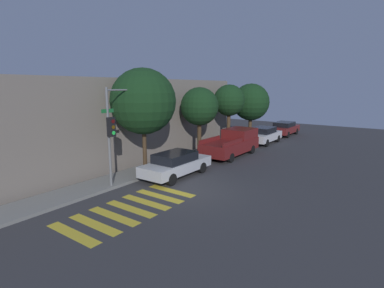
% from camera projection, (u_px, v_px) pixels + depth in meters
% --- Properties ---
extents(ground_plane, '(60.00, 60.00, 0.00)m').
position_uv_depth(ground_plane, '(192.00, 191.00, 14.31)').
color(ground_plane, '#333335').
extents(sidewalk, '(26.00, 1.89, 0.14)m').
position_uv_depth(sidewalk, '(132.00, 175.00, 16.68)').
color(sidewalk, slate).
rests_on(sidewalk, ground).
extents(building_row, '(26.00, 6.00, 5.41)m').
position_uv_depth(building_row, '(82.00, 122.00, 18.68)').
color(building_row, slate).
rests_on(building_row, ground).
extents(crosswalk, '(5.69, 2.60, 0.00)m').
position_uv_depth(crosswalk, '(131.00, 209.00, 12.22)').
color(crosswalk, gold).
rests_on(crosswalk, ground).
extents(traffic_light_pole, '(2.16, 0.56, 4.89)m').
position_uv_depth(traffic_light_pole, '(116.00, 121.00, 14.35)').
color(traffic_light_pole, slate).
rests_on(traffic_light_pole, ground).
extents(sedan_near_corner, '(4.44, 1.77, 1.37)m').
position_uv_depth(sedan_near_corner, '(176.00, 164.00, 16.49)').
color(sedan_near_corner, '#B7BABF').
rests_on(sedan_near_corner, ground).
extents(pickup_truck, '(5.26, 2.11, 1.82)m').
position_uv_depth(pickup_truck, '(233.00, 143.00, 21.65)').
color(pickup_truck, maroon).
rests_on(pickup_truck, ground).
extents(sedan_middle, '(4.23, 1.86, 1.43)m').
position_uv_depth(sedan_middle, '(263.00, 135.00, 26.20)').
color(sedan_middle, silver).
rests_on(sedan_middle, ground).
extents(sedan_far_end, '(4.44, 1.82, 1.38)m').
position_uv_depth(sedan_far_end, '(284.00, 128.00, 30.51)').
color(sedan_far_end, maroon).
rests_on(sedan_far_end, ground).
extents(tree_near_corner, '(3.64, 3.64, 5.93)m').
position_uv_depth(tree_near_corner, '(143.00, 101.00, 16.45)').
color(tree_near_corner, '#42301E').
rests_on(tree_near_corner, ground).
extents(tree_midblock, '(2.68, 2.68, 4.88)m').
position_uv_depth(tree_midblock, '(199.00, 107.00, 20.93)').
color(tree_midblock, '#42301E').
rests_on(tree_midblock, ground).
extents(tree_far_end, '(2.54, 2.54, 5.08)m').
position_uv_depth(tree_far_end, '(229.00, 101.00, 24.26)').
color(tree_far_end, '#4C3823').
rests_on(tree_far_end, ground).
extents(tree_behind_truck, '(3.39, 3.39, 5.19)m').
position_uv_depth(tree_behind_truck, '(251.00, 102.00, 27.62)').
color(tree_behind_truck, '#4C3823').
rests_on(tree_behind_truck, ground).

